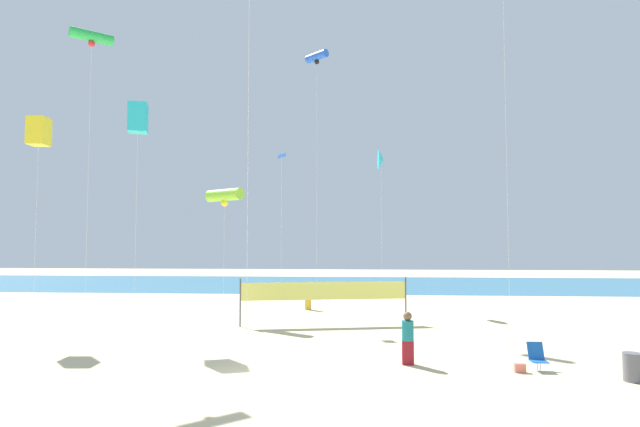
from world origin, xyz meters
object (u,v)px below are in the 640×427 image
(kite_blue_diamond, at_px, (281,158))
(kite_cyan_box, at_px, (138,118))
(folding_beach_chair, at_px, (537,356))
(kite_lime_tube, at_px, (224,196))
(volleyball_net, at_px, (325,293))
(kite_yellow_box, at_px, (39,132))
(beachgoer_coral_shirt, at_px, (308,295))
(trash_barrel, at_px, (633,367))
(kite_cyan_delta, at_px, (381,160))
(kite_blue_tube, at_px, (317,57))
(kite_green_tube, at_px, (92,37))
(beachgoer_teal_shirt, at_px, (408,336))
(beach_handbag, at_px, (520,368))

(kite_blue_diamond, distance_m, kite_cyan_box, 7.74)
(folding_beach_chair, distance_m, kite_lime_tube, 18.03)
(volleyball_net, distance_m, kite_yellow_box, 16.40)
(beachgoer_coral_shirt, height_order, trash_barrel, beachgoer_coral_shirt)
(volleyball_net, height_order, kite_cyan_delta, kite_cyan_delta)
(kite_blue_tube, bearing_deg, kite_green_tube, -137.31)
(beachgoer_teal_shirt, relative_size, kite_blue_tube, 0.12)
(kite_cyan_box, bearing_deg, trash_barrel, -21.90)
(trash_barrel, bearing_deg, kite_cyan_delta, 110.83)
(trash_barrel, relative_size, volleyball_net, 0.10)
(kite_blue_diamond, bearing_deg, beach_handbag, -48.30)
(beachgoer_teal_shirt, relative_size, kite_green_tube, 0.14)
(beach_handbag, bearing_deg, kite_cyan_box, 156.89)
(kite_green_tube, distance_m, kite_blue_tube, 12.51)
(kite_lime_tube, bearing_deg, kite_cyan_box, -131.54)
(folding_beach_chair, distance_m, kite_cyan_delta, 19.19)
(beachgoer_coral_shirt, height_order, folding_beach_chair, beachgoer_coral_shirt)
(kite_blue_diamond, height_order, kite_lime_tube, kite_blue_diamond)
(beach_handbag, distance_m, kite_cyan_box, 20.22)
(kite_blue_diamond, height_order, kite_yellow_box, kite_yellow_box)
(beach_handbag, bearing_deg, kite_blue_diamond, 131.70)
(kite_blue_diamond, height_order, kite_green_tube, kite_green_tube)
(kite_cyan_delta, bearing_deg, kite_cyan_box, -142.01)
(kite_cyan_box, bearing_deg, kite_blue_diamond, 29.50)
(beachgoer_teal_shirt, xyz_separation_m, beach_handbag, (3.53, -0.80, -0.83))
(kite_cyan_box, distance_m, kite_blue_tube, 10.87)
(beachgoer_coral_shirt, bearing_deg, volleyball_net, 139.94)
(kite_cyan_box, relative_size, kite_yellow_box, 1.07)
(folding_beach_chair, relative_size, volleyball_net, 0.10)
(beachgoer_coral_shirt, relative_size, kite_cyan_delta, 0.16)
(kite_cyan_delta, distance_m, kite_cyan_box, 15.87)
(beachgoer_teal_shirt, xyz_separation_m, beachgoer_coral_shirt, (-4.73, 13.62, -0.07))
(kite_blue_diamond, bearing_deg, trash_barrel, -42.40)
(beachgoer_teal_shirt, relative_size, trash_barrel, 2.11)
(kite_yellow_box, relative_size, kite_blue_tube, 0.68)
(folding_beach_chair, relative_size, kite_blue_diamond, 0.10)
(folding_beach_chair, bearing_deg, trash_barrel, -34.67)
(kite_blue_diamond, xyz_separation_m, kite_lime_tube, (-3.22, 0.08, -2.06))
(folding_beach_chair, height_order, kite_yellow_box, kite_yellow_box)
(kite_cyan_box, distance_m, kite_yellow_box, 5.00)
(beachgoer_coral_shirt, xyz_separation_m, folding_beach_chair, (8.94, -14.07, -0.43))
(beachgoer_coral_shirt, xyz_separation_m, kite_blue_tube, (0.74, -2.71, 14.14))
(beachgoer_teal_shirt, relative_size, kite_cyan_box, 0.16)
(volleyball_net, height_order, kite_lime_tube, kite_lime_tube)
(kite_blue_diamond, bearing_deg, folding_beach_chair, -45.34)
(kite_blue_diamond, height_order, kite_cyan_box, kite_cyan_box)
(beachgoer_teal_shirt, xyz_separation_m, kite_yellow_box, (-17.47, 5.81, 8.75))
(trash_barrel, bearing_deg, beachgoer_coral_shirt, 126.64)
(beach_handbag, height_order, kite_lime_tube, kite_lime_tube)
(kite_lime_tube, bearing_deg, volleyball_net, -18.01)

